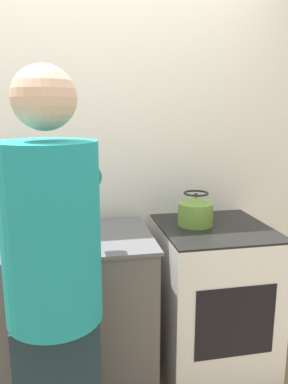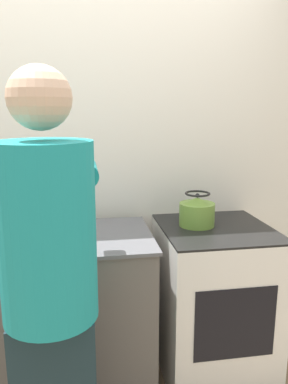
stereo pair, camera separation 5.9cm
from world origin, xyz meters
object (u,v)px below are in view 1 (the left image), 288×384
Objects in this scene: cutting_board at (47,240)px; knife at (55,238)px; oven at (212,299)px; person at (54,284)px; kettle at (195,211)px.

cutting_board is 1.69× the size of knife.
oven is 4.99× the size of knife.
person is 1.04m from kettle.
knife is (0.04, -0.01, 0.01)m from cutting_board.
oven is 1.06m from cutting_board.
oven is 2.95× the size of cutting_board.
knife is (-0.91, -0.09, 0.48)m from oven.
knife is 0.82m from kettle.
kettle reaches higher than oven.
knife is at bearing -169.72° from kettle.
kettle is at bearing 9.28° from cutting_board.
person is 5.56× the size of cutting_board.
cutting_board is at bearing 151.29° from knife.
oven is at bearing 4.99° from cutting_board.
knife reaches higher than cutting_board.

